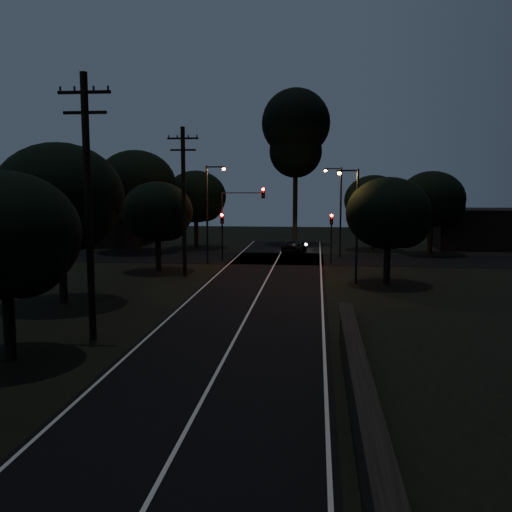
{
  "coord_description": "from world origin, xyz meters",
  "views": [
    {
      "loc": [
        3.39,
        -7.69,
        6.53
      ],
      "look_at": [
        0.0,
        24.0,
        2.5
      ],
      "focal_mm": 40.0,
      "sensor_mm": 36.0,
      "label": 1
    }
  ],
  "objects_px": {
    "utility_pole_mid": "(88,203)",
    "signal_mast": "(242,210)",
    "car": "(294,246)",
    "signal_right": "(331,229)",
    "streetlight_a": "(209,208)",
    "signal_left": "(222,228)",
    "tall_pine": "(296,132)",
    "streetlight_b": "(339,205)",
    "utility_pole_far": "(184,199)",
    "streetlight_c": "(354,218)"
  },
  "relations": [
    {
      "from": "utility_pole_mid",
      "to": "signal_mast",
      "type": "height_order",
      "value": "utility_pole_mid"
    },
    {
      "from": "utility_pole_mid",
      "to": "car",
      "type": "relative_size",
      "value": 2.77
    },
    {
      "from": "signal_right",
      "to": "streetlight_a",
      "type": "xyz_separation_m",
      "value": [
        -9.91,
        -1.99,
        1.8
      ]
    },
    {
      "from": "signal_mast",
      "to": "streetlight_a",
      "type": "distance_m",
      "value": 3.13
    },
    {
      "from": "signal_left",
      "to": "signal_right",
      "type": "relative_size",
      "value": 1.0
    },
    {
      "from": "tall_pine",
      "to": "streetlight_a",
      "type": "xyz_separation_m",
      "value": [
        -6.31,
        -17.0,
        -7.46
      ]
    },
    {
      "from": "signal_left",
      "to": "streetlight_b",
      "type": "bearing_deg",
      "value": 22.05
    },
    {
      "from": "utility_pole_far",
      "to": "tall_pine",
      "type": "distance_m",
      "value": 24.93
    },
    {
      "from": "tall_pine",
      "to": "car",
      "type": "bearing_deg",
      "value": -88.1
    },
    {
      "from": "signal_mast",
      "to": "car",
      "type": "xyz_separation_m",
      "value": [
        4.21,
        6.01,
        -3.66
      ]
    },
    {
      "from": "utility_pole_far",
      "to": "streetlight_c",
      "type": "bearing_deg",
      "value": -9.6
    },
    {
      "from": "streetlight_c",
      "to": "utility_pole_far",
      "type": "bearing_deg",
      "value": 170.4
    },
    {
      "from": "tall_pine",
      "to": "streetlight_c",
      "type": "xyz_separation_m",
      "value": [
        4.83,
        -25.0,
        -7.74
      ]
    },
    {
      "from": "utility_pole_far",
      "to": "signal_left",
      "type": "xyz_separation_m",
      "value": [
        1.4,
        7.99,
        -2.65
      ]
    },
    {
      "from": "signal_right",
      "to": "streetlight_c",
      "type": "relative_size",
      "value": 0.55
    },
    {
      "from": "utility_pole_far",
      "to": "tall_pine",
      "type": "relative_size",
      "value": 0.63
    },
    {
      "from": "tall_pine",
      "to": "car",
      "type": "height_order",
      "value": "tall_pine"
    },
    {
      "from": "signal_right",
      "to": "car",
      "type": "bearing_deg",
      "value": 118.77
    },
    {
      "from": "utility_pole_mid",
      "to": "car",
      "type": "xyz_separation_m",
      "value": [
        7.3,
        31.0,
        -5.06
      ]
    },
    {
      "from": "signal_left",
      "to": "streetlight_c",
      "type": "height_order",
      "value": "streetlight_c"
    },
    {
      "from": "streetlight_c",
      "to": "car",
      "type": "xyz_separation_m",
      "value": [
        -4.53,
        16.0,
        -3.68
      ]
    },
    {
      "from": "utility_pole_mid",
      "to": "signal_right",
      "type": "bearing_deg",
      "value": 67.01
    },
    {
      "from": "utility_pole_mid",
      "to": "streetlight_a",
      "type": "distance_m",
      "value": 23.04
    },
    {
      "from": "signal_left",
      "to": "streetlight_a",
      "type": "bearing_deg",
      "value": -109.59
    },
    {
      "from": "car",
      "to": "signal_left",
      "type": "bearing_deg",
      "value": 60.63
    },
    {
      "from": "signal_left",
      "to": "signal_mast",
      "type": "relative_size",
      "value": 0.66
    },
    {
      "from": "tall_pine",
      "to": "streetlight_a",
      "type": "distance_m",
      "value": 19.61
    },
    {
      "from": "signal_right",
      "to": "signal_left",
      "type": "bearing_deg",
      "value": 180.0
    },
    {
      "from": "streetlight_b",
      "to": "utility_pole_far",
      "type": "bearing_deg",
      "value": -133.3
    },
    {
      "from": "utility_pole_mid",
      "to": "streetlight_c",
      "type": "xyz_separation_m",
      "value": [
        11.83,
        15.0,
        -1.39
      ]
    },
    {
      "from": "streetlight_c",
      "to": "signal_left",
      "type": "bearing_deg",
      "value": 136.24
    },
    {
      "from": "utility_pole_mid",
      "to": "signal_left",
      "type": "xyz_separation_m",
      "value": [
        1.4,
        24.99,
        -2.9
      ]
    },
    {
      "from": "streetlight_b",
      "to": "tall_pine",
      "type": "bearing_deg",
      "value": 111.38
    },
    {
      "from": "utility_pole_far",
      "to": "streetlight_a",
      "type": "bearing_deg",
      "value": 83.41
    },
    {
      "from": "tall_pine",
      "to": "signal_left",
      "type": "xyz_separation_m",
      "value": [
        -5.6,
        -15.01,
        -9.26
      ]
    },
    {
      "from": "utility_pole_far",
      "to": "streetlight_a",
      "type": "relative_size",
      "value": 1.31
    },
    {
      "from": "signal_left",
      "to": "streetlight_c",
      "type": "distance_m",
      "value": 14.52
    },
    {
      "from": "signal_mast",
      "to": "streetlight_a",
      "type": "bearing_deg",
      "value": -140.23
    },
    {
      "from": "utility_pole_mid",
      "to": "signal_left",
      "type": "bearing_deg",
      "value": 86.79
    },
    {
      "from": "tall_pine",
      "to": "streetlight_a",
      "type": "relative_size",
      "value": 2.1
    },
    {
      "from": "utility_pole_mid",
      "to": "streetlight_a",
      "type": "relative_size",
      "value": 1.38
    },
    {
      "from": "signal_right",
      "to": "streetlight_c",
      "type": "distance_m",
      "value": 10.18
    },
    {
      "from": "signal_left",
      "to": "signal_right",
      "type": "distance_m",
      "value": 9.2
    },
    {
      "from": "utility_pole_far",
      "to": "streetlight_c",
      "type": "distance_m",
      "value": 12.05
    },
    {
      "from": "signal_right",
      "to": "signal_mast",
      "type": "bearing_deg",
      "value": 179.97
    },
    {
      "from": "tall_pine",
      "to": "car",
      "type": "xyz_separation_m",
      "value": [
        0.3,
        -9.0,
        -11.42
      ]
    },
    {
      "from": "utility_pole_mid",
      "to": "tall_pine",
      "type": "distance_m",
      "value": 41.1
    },
    {
      "from": "utility_pole_far",
      "to": "streetlight_a",
      "type": "distance_m",
      "value": 6.1
    },
    {
      "from": "utility_pole_mid",
      "to": "car",
      "type": "distance_m",
      "value": 32.25
    },
    {
      "from": "utility_pole_far",
      "to": "streetlight_b",
      "type": "relative_size",
      "value": 1.31
    }
  ]
}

